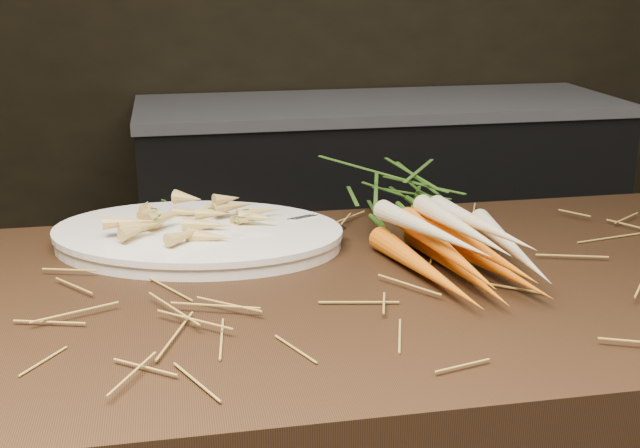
% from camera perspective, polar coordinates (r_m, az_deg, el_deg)
% --- Properties ---
extents(back_counter, '(1.82, 0.62, 0.84)m').
position_cam_1_polar(back_counter, '(3.15, 4.16, 1.21)').
color(back_counter, black).
rests_on(back_counter, ground).
extents(straw_bedding, '(1.40, 0.60, 0.02)m').
position_cam_1_polar(straw_bedding, '(1.21, 13.45, -2.92)').
color(straw_bedding, olive).
rests_on(straw_bedding, main_counter).
extents(root_veg_bunch, '(0.24, 0.56, 0.10)m').
position_cam_1_polar(root_veg_bunch, '(1.28, 6.86, 0.49)').
color(root_veg_bunch, orange).
rests_on(root_veg_bunch, main_counter).
extents(serving_platter, '(0.52, 0.41, 0.02)m').
position_cam_1_polar(serving_platter, '(1.30, -8.69, -1.04)').
color(serving_platter, white).
rests_on(serving_platter, main_counter).
extents(roasted_veg_heap, '(0.26, 0.21, 0.05)m').
position_cam_1_polar(roasted_veg_heap, '(1.29, -8.77, 0.55)').
color(roasted_veg_heap, '#B99643').
rests_on(roasted_veg_heap, serving_platter).
extents(serving_fork, '(0.17, 0.08, 0.00)m').
position_cam_1_polar(serving_fork, '(1.25, -1.59, -0.89)').
color(serving_fork, silver).
rests_on(serving_fork, serving_platter).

